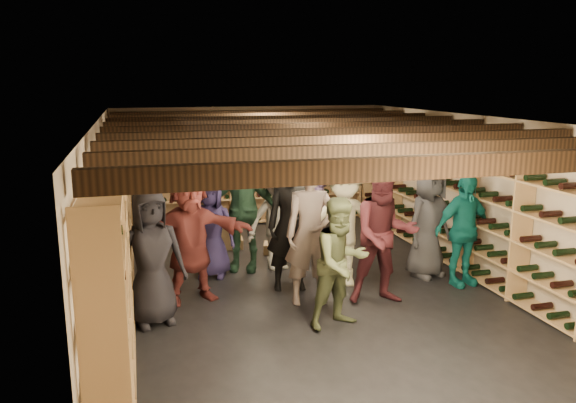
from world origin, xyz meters
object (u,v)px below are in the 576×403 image
at_px(person_3, 344,225).
at_px(person_6, 211,229).
at_px(person_0, 151,257).
at_px(person_2, 341,263).
at_px(crate_loose, 278,248).
at_px(person_4, 463,230).
at_px(crate_stack_right, 228,234).
at_px(person_5, 190,237).
at_px(crate_stack_left, 290,244).
at_px(person_9, 278,220).
at_px(person_7, 311,234).
at_px(person_8, 384,235).
at_px(person_1, 291,226).
at_px(person_10, 242,211).
at_px(person_12, 429,223).
at_px(person_11, 314,213).

xyz_separation_m(person_3, person_6, (-1.79, 0.85, -0.15)).
bearing_deg(person_0, person_2, -31.80).
distance_m(person_0, person_2, 2.27).
distance_m(crate_loose, person_0, 3.32).
bearing_deg(person_4, person_0, 174.00).
xyz_separation_m(crate_stack_right, person_5, (-0.86, -2.27, 0.64)).
relative_size(crate_stack_left, person_9, 0.33).
distance_m(person_0, person_3, 2.78).
xyz_separation_m(person_2, person_7, (-0.13, 0.80, 0.15)).
bearing_deg(person_5, person_7, -28.02).
relative_size(crate_stack_right, person_0, 0.32).
relative_size(person_6, person_7, 0.79).
height_order(person_7, person_9, person_7).
bearing_deg(person_5, person_8, -27.00).
relative_size(person_0, person_1, 0.91).
distance_m(crate_stack_left, person_1, 1.52).
distance_m(crate_stack_right, person_0, 3.24).
height_order(person_2, person_6, person_2).
relative_size(person_0, person_5, 0.94).
xyz_separation_m(person_6, person_10, (0.51, 0.19, 0.20)).
bearing_deg(person_1, person_6, 148.10).
bearing_deg(person_1, person_2, -72.91).
xyz_separation_m(person_9, person_12, (2.10, -0.91, 0.04)).
bearing_deg(crate_stack_right, person_11, -33.20).
distance_m(person_0, person_12, 4.12).
relative_size(person_4, person_8, 0.88).
height_order(crate_loose, person_11, person_11).
bearing_deg(person_10, person_8, -26.44).
bearing_deg(crate_loose, person_5, -133.06).
bearing_deg(crate_stack_left, person_3, -72.50).
relative_size(person_7, person_11, 1.25).
relative_size(crate_loose, person_0, 0.30).
bearing_deg(person_4, person_9, 141.64).
height_order(person_8, person_11, person_8).
distance_m(crate_stack_left, person_5, 2.33).
relative_size(crate_stack_right, crate_loose, 1.07).
relative_size(crate_stack_left, person_7, 0.27).
relative_size(person_1, person_4, 1.13).
distance_m(person_5, person_11, 2.60).
bearing_deg(person_3, person_1, -164.34).
bearing_deg(crate_stack_left, person_2, -92.38).
height_order(crate_stack_right, person_3, person_3).
distance_m(crate_stack_right, person_4, 4.04).
bearing_deg(person_2, person_10, 91.73).
height_order(person_0, person_5, person_5).
relative_size(person_0, person_3, 0.94).
relative_size(person_1, person_6, 1.25).
distance_m(person_4, person_12, 0.55).
bearing_deg(person_11, person_8, -101.98).
height_order(crate_loose, person_4, person_4).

